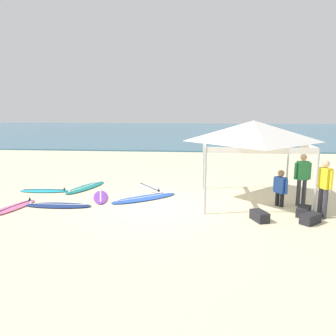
% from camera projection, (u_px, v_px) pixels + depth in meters
% --- Properties ---
extents(ground_plane, '(80.00, 80.00, 0.00)m').
position_uv_depth(ground_plane, '(155.00, 207.00, 11.02)').
color(ground_plane, beige).
extents(sea, '(80.00, 36.00, 0.10)m').
position_uv_depth(sea, '(187.00, 132.00, 41.44)').
color(sea, '#386B84').
rests_on(sea, ground).
extents(canopy_tent, '(3.32, 3.32, 2.75)m').
position_uv_depth(canopy_tent, '(253.00, 131.00, 11.28)').
color(canopy_tent, '#B7B7BC').
rests_on(canopy_tent, ground).
extents(surfboard_navy, '(2.22, 0.62, 0.19)m').
position_uv_depth(surfboard_navy, '(58.00, 205.00, 11.06)').
color(surfboard_navy, navy).
rests_on(surfboard_navy, ground).
extents(surfboard_cyan, '(1.91, 0.63, 0.19)m').
position_uv_depth(surfboard_cyan, '(45.00, 191.00, 12.95)').
color(surfboard_cyan, '#23B2CC').
rests_on(surfboard_cyan, ground).
extents(surfboard_teal, '(1.34, 2.37, 0.19)m').
position_uv_depth(surfboard_teal, '(85.00, 187.00, 13.46)').
color(surfboard_teal, '#19847F').
rests_on(surfboard_teal, ground).
extents(surfboard_purple, '(0.99, 1.90, 0.19)m').
position_uv_depth(surfboard_purple, '(101.00, 197.00, 12.09)').
color(surfboard_purple, purple).
rests_on(surfboard_purple, ground).
extents(surfboard_blue, '(2.40, 2.05, 0.19)m').
position_uv_depth(surfboard_blue, '(144.00, 198.00, 11.92)').
color(surfboard_blue, blue).
rests_on(surfboard_blue, ground).
extents(surfboard_white, '(1.49, 1.80, 0.19)m').
position_uv_depth(surfboard_white, '(149.00, 188.00, 13.39)').
color(surfboard_white, white).
rests_on(surfboard_white, ground).
extents(surfboard_pink, '(0.99, 2.02, 0.19)m').
position_uv_depth(surfboard_pink, '(12.00, 208.00, 10.80)').
color(surfboard_pink, pink).
rests_on(surfboard_pink, ground).
extents(person_green, '(0.55, 0.25, 1.71)m').
position_uv_depth(person_green, '(302.00, 176.00, 10.96)').
color(person_green, '#383842').
rests_on(person_green, ground).
extents(person_yellow, '(0.36, 0.50, 1.71)m').
position_uv_depth(person_yellow, '(324.00, 185.00, 9.80)').
color(person_yellow, '#383842').
rests_on(person_yellow, ground).
extents(person_blue, '(0.40, 0.45, 1.20)m').
position_uv_depth(person_blue, '(280.00, 187.00, 10.98)').
color(person_blue, black).
rests_on(person_blue, ground).
extents(gear_bag_near_tent, '(0.51, 0.67, 0.28)m').
position_uv_depth(gear_bag_near_tent, '(260.00, 216.00, 9.67)').
color(gear_bag_near_tent, '#232328').
rests_on(gear_bag_near_tent, ground).
extents(gear_bag_by_pole, '(0.57, 0.68, 0.28)m').
position_uv_depth(gear_bag_by_pole, '(304.00, 211.00, 10.10)').
color(gear_bag_by_pole, '#232328').
rests_on(gear_bag_by_pole, ground).
extents(gear_bag_on_sand, '(0.66, 0.64, 0.28)m').
position_uv_depth(gear_bag_on_sand, '(310.00, 219.00, 9.44)').
color(gear_bag_on_sand, '#232328').
rests_on(gear_bag_on_sand, ground).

